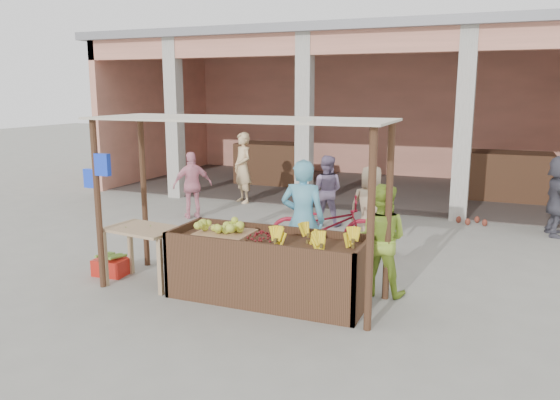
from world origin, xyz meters
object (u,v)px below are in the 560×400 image
at_px(side_table, 144,237).
at_px(red_crate, 111,267).
at_px(vendor_green, 381,237).
at_px(motorcycle, 325,225).
at_px(vendor_blue, 303,216).
at_px(fruit_stall, 268,270).

distance_m(side_table, red_crate, 0.91).
height_order(vendor_green, motorcycle, vendor_green).
xyz_separation_m(side_table, red_crate, (-0.70, 0.11, -0.56)).
bearing_deg(motorcycle, red_crate, 114.97).
distance_m(vendor_blue, vendor_green, 1.20).
bearing_deg(vendor_blue, red_crate, 11.84).
bearing_deg(fruit_stall, motorcycle, 87.59).
bearing_deg(fruit_stall, red_crate, -179.97).
relative_size(vendor_blue, vendor_green, 1.18).
bearing_deg(vendor_green, vendor_blue, -8.54).
bearing_deg(red_crate, vendor_blue, 15.69).
bearing_deg(fruit_stall, vendor_blue, 80.86).
distance_m(side_table, motorcycle, 3.06).
relative_size(vendor_green, motorcycle, 0.82).
bearing_deg(vendor_green, motorcycle, -49.93).
bearing_deg(red_crate, fruit_stall, -3.38).
bearing_deg(motorcycle, vendor_green, -154.99).
bearing_deg(side_table, vendor_green, 23.27).
height_order(side_table, vendor_blue, vendor_blue).
height_order(side_table, vendor_green, vendor_green).
xyz_separation_m(side_table, motorcycle, (1.96, 2.35, -0.18)).
height_order(side_table, red_crate, side_table).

